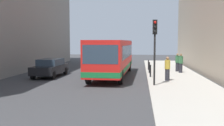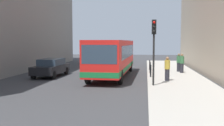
{
  "view_description": "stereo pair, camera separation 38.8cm",
  "coord_description": "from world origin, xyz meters",
  "px_view_note": "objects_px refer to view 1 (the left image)",
  "views": [
    {
      "loc": [
        2.69,
        -18.53,
        2.88
      ],
      "look_at": [
        0.54,
        0.9,
        1.29
      ],
      "focal_mm": 41.72,
      "sensor_mm": 36.0,
      "label": 1
    },
    {
      "loc": [
        3.07,
        -18.48,
        2.88
      ],
      "look_at": [
        0.54,
        0.9,
        1.29
      ],
      "focal_mm": 41.72,
      "sensor_mm": 36.0,
      "label": 2
    }
  ],
  "objects_px": {
    "pedestrian_near_signal": "(167,69)",
    "pedestrian_mid_sidewalk": "(181,63)",
    "traffic_light": "(155,40)",
    "bus": "(112,56)",
    "bollard_near": "(150,71)",
    "bollard_far": "(148,65)",
    "car_beside_bus": "(50,67)",
    "pedestrian_far_sidewalk": "(177,62)",
    "bollard_mid": "(149,68)"
  },
  "relations": [
    {
      "from": "bus",
      "to": "bollard_near",
      "type": "relative_size",
      "value": 11.67
    },
    {
      "from": "pedestrian_near_signal",
      "to": "pedestrian_far_sidewalk",
      "type": "bearing_deg",
      "value": -42.81
    },
    {
      "from": "car_beside_bus",
      "to": "bollard_far",
      "type": "xyz_separation_m",
      "value": [
        8.21,
        4.88,
        -0.16
      ]
    },
    {
      "from": "car_beside_bus",
      "to": "pedestrian_mid_sidewalk",
      "type": "xyz_separation_m",
      "value": [
        10.99,
        2.77,
        0.21
      ]
    },
    {
      "from": "bollard_mid",
      "to": "pedestrian_far_sidewalk",
      "type": "distance_m",
      "value": 3.05
    },
    {
      "from": "car_beside_bus",
      "to": "pedestrian_far_sidewalk",
      "type": "height_order",
      "value": "pedestrian_far_sidewalk"
    },
    {
      "from": "bollard_near",
      "to": "bus",
      "type": "bearing_deg",
      "value": 159.89
    },
    {
      "from": "car_beside_bus",
      "to": "bollard_far",
      "type": "relative_size",
      "value": 4.67
    },
    {
      "from": "traffic_light",
      "to": "pedestrian_near_signal",
      "type": "bearing_deg",
      "value": 63.88
    },
    {
      "from": "bollard_near",
      "to": "pedestrian_far_sidewalk",
      "type": "xyz_separation_m",
      "value": [
        2.62,
        4.14,
        0.36
      ]
    },
    {
      "from": "bollard_far",
      "to": "traffic_light",
      "type": "bearing_deg",
      "value": -89.38
    },
    {
      "from": "bollard_near",
      "to": "pedestrian_far_sidewalk",
      "type": "distance_m",
      "value": 4.91
    },
    {
      "from": "car_beside_bus",
      "to": "bollard_near",
      "type": "xyz_separation_m",
      "value": [
        8.21,
        -0.36,
        -0.16
      ]
    },
    {
      "from": "bollard_far",
      "to": "pedestrian_mid_sidewalk",
      "type": "bearing_deg",
      "value": -37.2
    },
    {
      "from": "bollard_near",
      "to": "bollard_far",
      "type": "relative_size",
      "value": 1.0
    },
    {
      "from": "traffic_light",
      "to": "bollard_mid",
      "type": "relative_size",
      "value": 4.32
    },
    {
      "from": "pedestrian_near_signal",
      "to": "pedestrian_far_sidewalk",
      "type": "distance_m",
      "value": 6.19
    },
    {
      "from": "pedestrian_far_sidewalk",
      "to": "pedestrian_near_signal",
      "type": "bearing_deg",
      "value": 147.48
    },
    {
      "from": "bollard_far",
      "to": "pedestrian_near_signal",
      "type": "relative_size",
      "value": 0.56
    },
    {
      "from": "traffic_light",
      "to": "pedestrian_mid_sidewalk",
      "type": "bearing_deg",
      "value": 69.27
    },
    {
      "from": "bus",
      "to": "car_beside_bus",
      "type": "xyz_separation_m",
      "value": [
        -5.11,
        -0.78,
        -0.94
      ]
    },
    {
      "from": "bollard_mid",
      "to": "pedestrian_mid_sidewalk",
      "type": "xyz_separation_m",
      "value": [
        2.77,
        0.51,
        0.37
      ]
    },
    {
      "from": "bollard_near",
      "to": "bollard_far",
      "type": "height_order",
      "value": "same"
    },
    {
      "from": "car_beside_bus",
      "to": "pedestrian_near_signal",
      "type": "height_order",
      "value": "pedestrian_near_signal"
    },
    {
      "from": "bus",
      "to": "pedestrian_mid_sidewalk",
      "type": "relative_size",
      "value": 6.55
    },
    {
      "from": "bus",
      "to": "car_beside_bus",
      "type": "height_order",
      "value": "bus"
    },
    {
      "from": "pedestrian_mid_sidewalk",
      "to": "pedestrian_far_sidewalk",
      "type": "height_order",
      "value": "pedestrian_mid_sidewalk"
    },
    {
      "from": "bollard_mid",
      "to": "pedestrian_far_sidewalk",
      "type": "xyz_separation_m",
      "value": [
        2.62,
        1.52,
        0.36
      ]
    },
    {
      "from": "pedestrian_far_sidewalk",
      "to": "car_beside_bus",
      "type": "bearing_deg",
      "value": 90.82
    },
    {
      "from": "car_beside_bus",
      "to": "traffic_light",
      "type": "height_order",
      "value": "traffic_light"
    },
    {
      "from": "car_beside_bus",
      "to": "bollard_mid",
      "type": "relative_size",
      "value": 4.67
    },
    {
      "from": "pedestrian_mid_sidewalk",
      "to": "pedestrian_far_sidewalk",
      "type": "distance_m",
      "value": 1.02
    },
    {
      "from": "bollard_near",
      "to": "pedestrian_near_signal",
      "type": "xyz_separation_m",
      "value": [
        1.12,
        -1.87,
        0.37
      ]
    },
    {
      "from": "bus",
      "to": "pedestrian_mid_sidewalk",
      "type": "bearing_deg",
      "value": -159.63
    },
    {
      "from": "bus",
      "to": "bollard_far",
      "type": "xyz_separation_m",
      "value": [
        3.11,
        4.1,
        -1.1
      ]
    },
    {
      "from": "bus",
      "to": "bollard_far",
      "type": "height_order",
      "value": "bus"
    },
    {
      "from": "bollard_near",
      "to": "bollard_far",
      "type": "distance_m",
      "value": 5.23
    },
    {
      "from": "pedestrian_far_sidewalk",
      "to": "bollard_far",
      "type": "bearing_deg",
      "value": 48.94
    },
    {
      "from": "bollard_near",
      "to": "pedestrian_near_signal",
      "type": "relative_size",
      "value": 0.56
    },
    {
      "from": "traffic_light",
      "to": "bollard_near",
      "type": "height_order",
      "value": "traffic_light"
    },
    {
      "from": "traffic_light",
      "to": "pedestrian_mid_sidewalk",
      "type": "relative_size",
      "value": 2.42
    },
    {
      "from": "bollard_mid",
      "to": "pedestrian_mid_sidewalk",
      "type": "height_order",
      "value": "pedestrian_mid_sidewalk"
    },
    {
      "from": "car_beside_bus",
      "to": "traffic_light",
      "type": "xyz_separation_m",
      "value": [
        8.31,
        -4.29,
        2.22
      ]
    },
    {
      "from": "bus",
      "to": "car_beside_bus",
      "type": "bearing_deg",
      "value": 10.33
    },
    {
      "from": "bus",
      "to": "pedestrian_far_sidewalk",
      "type": "height_order",
      "value": "bus"
    },
    {
      "from": "bollard_near",
      "to": "bollard_far",
      "type": "xyz_separation_m",
      "value": [
        0.0,
        5.23,
        0.0
      ]
    },
    {
      "from": "bollard_mid",
      "to": "pedestrian_far_sidewalk",
      "type": "bearing_deg",
      "value": 30.14
    },
    {
      "from": "traffic_light",
      "to": "bus",
      "type": "bearing_deg",
      "value": 122.29
    },
    {
      "from": "pedestrian_near_signal",
      "to": "pedestrian_mid_sidewalk",
      "type": "relative_size",
      "value": 1.0
    },
    {
      "from": "bollard_far",
      "to": "pedestrian_mid_sidewalk",
      "type": "height_order",
      "value": "pedestrian_mid_sidewalk"
    }
  ]
}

